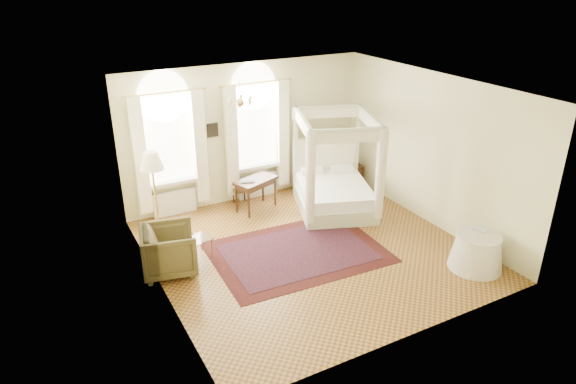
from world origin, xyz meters
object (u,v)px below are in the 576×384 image
Objects in this scene: side_table at (477,252)px; writing_desk at (256,184)px; nightstand at (353,175)px; stool at (240,190)px; floor_lamp at (152,165)px; canopy_bed at (334,189)px; coffee_table at (195,242)px; armchair at (169,250)px.

writing_desk is at bearing 120.75° from side_table.
stool is (-3.01, 0.38, 0.07)m from nightstand.
canopy_bed is at bearing -8.33° from floor_lamp.
nightstand is 5.06m from coffee_table.
nightstand is 0.31× the size of floor_lamp.
side_table is (-0.24, -4.37, 0.04)m from nightstand.
canopy_bed is at bearing 105.52° from side_table.
canopy_bed is 2.50× the size of side_table.
armchair reaches higher than side_table.
side_table is at bearing -93.12° from nightstand.
canopy_bed is 5.84× the size of stool.
stool is 0.43× the size of side_table.
side_table is (5.13, -2.62, -0.11)m from armchair.
nightstand is (1.19, 0.93, -0.22)m from canopy_bed.
stool is at bearing 18.28° from floor_lamp.
writing_desk is at bearing 36.48° from coffee_table.
floor_lamp is at bearing 171.67° from canopy_bed.
canopy_bed reaches higher than stool.
armchair is 5.77m from side_table.
writing_desk is at bearing -64.45° from stool.
side_table is at bearing -39.05° from floor_lamp.
armchair is at bearing -160.32° from coffee_table.
stool is at bearing 120.29° from side_table.
coffee_table is at bearing -162.17° from nightstand.
canopy_bed is at bearing -66.78° from armchair.
floor_lamp is at bearing 107.87° from coffee_table.
armchair is 0.98× the size of side_table.
canopy_bed is at bearing -142.00° from nightstand.
canopy_bed is 3.57m from side_table.
floor_lamp is (-4.01, 0.59, 1.12)m from canopy_bed.
writing_desk is 3.08m from armchair.
armchair is (-4.18, -0.82, -0.06)m from canopy_bed.
stool is at bearing 172.86° from nightstand.
coffee_table is 5.38m from side_table.
writing_desk is 2.61m from floor_lamp.
stool is 3.18m from armchair.
coffee_table is 0.37× the size of floor_lamp.
side_table reaches higher than nightstand.
writing_desk reaches higher than coffee_table.
coffee_table is (-1.80, -1.93, 0.02)m from stool.
side_table is (4.58, -2.82, -0.04)m from coffee_table.
stool is at bearing -35.81° from armchair.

